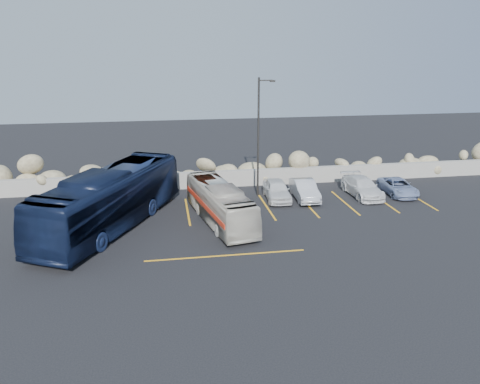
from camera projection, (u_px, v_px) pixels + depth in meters
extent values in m
plane|color=black|center=(246.00, 256.00, 23.16)|extent=(90.00, 90.00, 0.00)
cube|color=gray|center=(217.00, 179.00, 34.27)|extent=(60.00, 0.40, 1.20)
cube|color=#F2A61C|center=(188.00, 211.00, 29.35)|extent=(0.12, 5.00, 0.01)
cube|color=#F2A61C|center=(267.00, 207.00, 30.15)|extent=(0.12, 5.00, 0.01)
cube|color=#F2A61C|center=(307.00, 205.00, 30.58)|extent=(0.12, 5.00, 0.01)
cube|color=#F2A61C|center=(345.00, 203.00, 30.99)|extent=(0.12, 5.00, 0.01)
cube|color=#F2A61C|center=(382.00, 200.00, 31.39)|extent=(0.12, 5.00, 0.01)
cube|color=#F2A61C|center=(417.00, 198.00, 31.80)|extent=(0.12, 5.00, 0.01)
cube|color=#F2A61C|center=(226.00, 255.00, 23.19)|extent=(8.00, 0.12, 0.01)
cylinder|color=#2C2A27|center=(258.00, 139.00, 31.29)|extent=(0.14, 0.14, 8.00)
cylinder|color=#2C2A27|center=(266.00, 80.00, 30.22)|extent=(0.90, 0.08, 0.08)
cube|color=#2C2A27|center=(272.00, 81.00, 30.31)|extent=(0.35, 0.18, 0.12)
imported|color=beige|center=(220.00, 203.00, 27.34)|extent=(3.46, 8.35, 2.26)
imported|color=#0F1934|center=(111.00, 199.00, 26.40)|extent=(7.90, 12.03, 3.35)
imported|color=silver|center=(277.00, 190.00, 31.49)|extent=(1.81, 3.98, 1.33)
imported|color=silver|center=(305.00, 190.00, 31.56)|extent=(1.56, 3.99, 1.29)
imported|color=silver|center=(362.00, 187.00, 32.23)|extent=(1.90, 4.40, 1.26)
imported|color=#8292B9|center=(398.00, 187.00, 32.59)|extent=(1.98, 3.96, 1.08)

